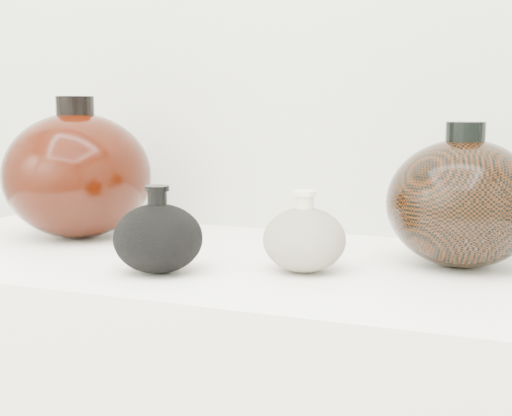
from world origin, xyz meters
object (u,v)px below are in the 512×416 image
at_px(left_round_pot, 77,175).
at_px(right_round_pot, 463,203).
at_px(black_gourd_vase, 158,238).
at_px(cream_gourd_vase, 304,239).

relative_size(left_round_pot, right_round_pot, 1.18).
xyz_separation_m(black_gourd_vase, left_round_pot, (-0.25, 0.18, 0.06)).
distance_m(black_gourd_vase, left_round_pot, 0.32).
height_order(left_round_pot, right_round_pot, left_round_pot).
distance_m(black_gourd_vase, cream_gourd_vase, 0.20).
height_order(black_gourd_vase, left_round_pot, left_round_pot).
relative_size(black_gourd_vase, cream_gourd_vase, 0.97).
bearing_deg(cream_gourd_vase, left_round_pot, 166.79).
relative_size(black_gourd_vase, left_round_pot, 0.48).
bearing_deg(black_gourd_vase, right_round_pot, 26.77).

